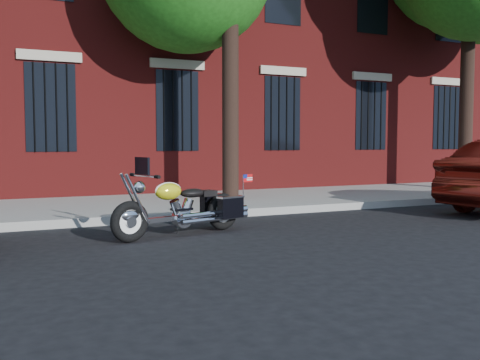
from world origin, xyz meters
name	(u,v)px	position (x,y,z in m)	size (l,w,h in m)	color
ground	(273,227)	(0.00, 0.00, 0.00)	(120.00, 120.00, 0.00)	black
curb	(238,213)	(0.00, 1.38, 0.07)	(40.00, 0.16, 0.15)	gray
sidewalk	(203,203)	(0.00, 3.26, 0.07)	(40.00, 3.60, 0.15)	gray
building	(129,3)	(0.00, 10.06, 6.00)	(26.00, 10.08, 12.00)	maroon
motorcycle	(186,209)	(-1.57, -0.16, 0.40)	(2.37, 1.07, 1.20)	black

